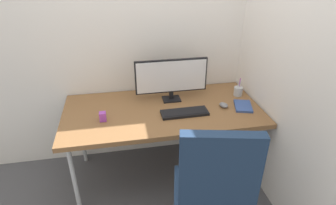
{
  "coord_description": "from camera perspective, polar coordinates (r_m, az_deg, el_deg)",
  "views": [
    {
      "loc": [
        -0.34,
        -2.06,
        1.89
      ],
      "look_at": [
        0.03,
        -0.08,
        0.81
      ],
      "focal_mm": 30.09,
      "sensor_mm": 36.0,
      "label": 1
    }
  ],
  "objects": [
    {
      "name": "notebook",
      "position": [
        2.5,
        14.97,
        -0.71
      ],
      "size": [
        0.19,
        0.24,
        0.02
      ],
      "primitive_type": "cube",
      "rotation": [
        0.0,
        0.0,
        -0.29
      ],
      "color": "#334C8C",
      "rests_on": "desk"
    },
    {
      "name": "pen_holder",
      "position": [
        2.68,
        14.02,
        2.25
      ],
      "size": [
        0.08,
        0.08,
        0.16
      ],
      "color": "#B2B5BA",
      "rests_on": "desk"
    },
    {
      "name": "wall_back",
      "position": [
        2.57,
        -2.99,
        17.2
      ],
      "size": [
        3.32,
        0.04,
        2.8
      ],
      "primitive_type": "cube",
      "color": "white",
      "rests_on": "ground_plane"
    },
    {
      "name": "desk_clamp_accessory",
      "position": [
        2.27,
        -13.07,
        -2.8
      ],
      "size": [
        0.05,
        0.05,
        0.07
      ],
      "primitive_type": "cube",
      "color": "purple",
      "rests_on": "desk"
    },
    {
      "name": "office_chair",
      "position": [
        1.87,
        9.21,
        -17.15
      ],
      "size": [
        0.62,
        0.63,
        1.08
      ],
      "color": "black",
      "rests_on": "ground_plane"
    },
    {
      "name": "ground_plane",
      "position": [
        2.81,
        -0.98,
        -13.97
      ],
      "size": [
        8.0,
        8.0,
        0.0
      ],
      "primitive_type": "plane",
      "color": "#4C4C51"
    },
    {
      "name": "keyboard",
      "position": [
        2.32,
        3.37,
        -2.05
      ],
      "size": [
        0.39,
        0.15,
        0.02
      ],
      "color": "black",
      "rests_on": "desk"
    },
    {
      "name": "monitor",
      "position": [
        2.46,
        0.69,
        5.14
      ],
      "size": [
        0.63,
        0.13,
        0.38
      ],
      "color": "black",
      "rests_on": "desk"
    },
    {
      "name": "wall_side_right",
      "position": [
        2.23,
        22.86,
        13.44
      ],
      "size": [
        0.04,
        2.47,
        2.8
      ],
      "primitive_type": "cube",
      "color": "white",
      "rests_on": "ground_plane"
    },
    {
      "name": "mouse",
      "position": [
        2.46,
        11.21,
        -0.52
      ],
      "size": [
        0.09,
        0.1,
        0.04
      ],
      "primitive_type": "ellipsoid",
      "rotation": [
        0.0,
        0.0,
        0.34
      ],
      "color": "slate",
      "rests_on": "desk"
    },
    {
      "name": "desk",
      "position": [
        2.42,
        -1.11,
        -2.13
      ],
      "size": [
        1.66,
        0.82,
        0.71
      ],
      "color": "brown",
      "rests_on": "ground_plane"
    }
  ]
}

